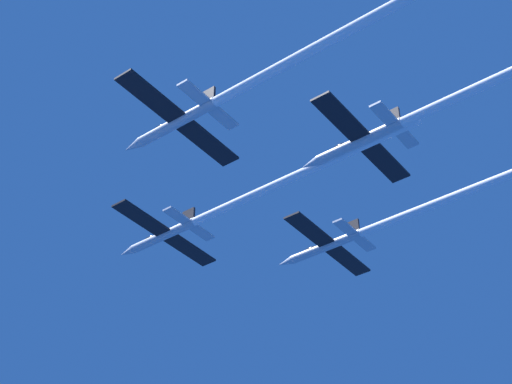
% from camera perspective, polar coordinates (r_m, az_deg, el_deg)
% --- Properties ---
extents(jet_lead, '(16.79, 43.16, 2.78)m').
position_cam_1_polar(jet_lead, '(94.04, -1.89, -0.98)').
color(jet_lead, '#B2BAC6').
extents(jet_left_wing, '(16.79, 47.75, 2.78)m').
position_cam_1_polar(jet_left_wing, '(76.65, 1.43, 8.83)').
color(jet_left_wing, '#B2BAC6').
extents(jet_right_wing, '(16.79, 43.40, 2.78)m').
position_cam_1_polar(jet_right_wing, '(97.34, 10.35, -1.79)').
color(jet_right_wing, '#B2BAC6').
extents(jet_slot, '(16.79, 43.91, 2.78)m').
position_cam_1_polar(jet_slot, '(82.02, 14.02, 6.54)').
color(jet_slot, '#B2BAC6').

